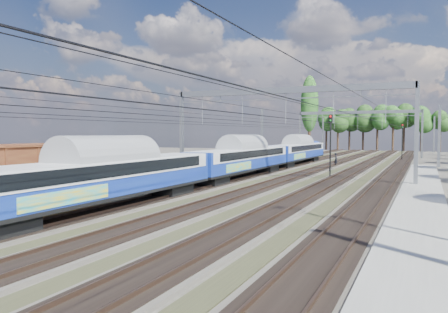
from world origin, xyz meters
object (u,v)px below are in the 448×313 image
at_px(emu_train, 242,154).
at_px(signal_near, 330,138).
at_px(worker, 336,160).
at_px(signal_far, 402,138).

height_order(emu_train, signal_near, signal_near).
bearing_deg(worker, signal_near, -179.41).
relative_size(emu_train, signal_far, 10.17).
distance_m(signal_near, signal_far, 33.74).
bearing_deg(signal_near, signal_far, 84.35).
distance_m(emu_train, signal_far, 40.82).
bearing_deg(signal_near, worker, 101.81).
bearing_deg(emu_train, signal_far, 71.33).
bearing_deg(signal_far, signal_near, -98.34).
xyz_separation_m(emu_train, signal_far, (13.06, 38.65, 1.35)).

